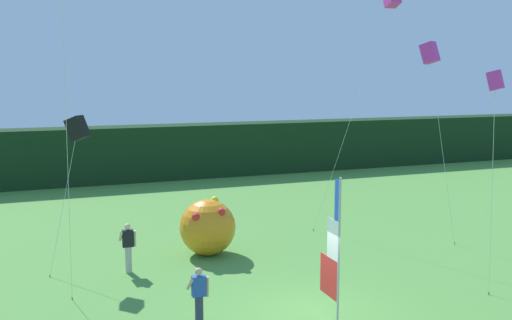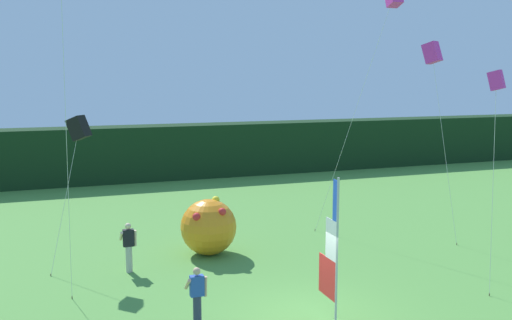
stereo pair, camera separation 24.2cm
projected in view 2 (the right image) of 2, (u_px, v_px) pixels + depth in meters
ground_plane at (314, 319)px, 15.63m from camera, size 120.00×120.00×0.00m
distant_treeline at (160, 152)px, 36.79m from camera, size 80.00×2.40×3.45m
banner_flag at (332, 255)px, 14.93m from camera, size 0.06×1.03×4.05m
person_near_banner at (129, 246)px, 19.23m from camera, size 0.55×0.48×1.70m
person_mid_field at (197, 296)px, 14.96m from camera, size 0.55×0.48×1.65m
inflatable_balloon at (209, 227)px, 21.14m from camera, size 2.08×2.08×2.15m
kite_magenta_box_1 at (432, 53)px, 22.69m from camera, size 0.83×2.03×7.95m
kite_black_box_2 at (79, 128)px, 19.78m from camera, size 1.62×1.65×5.25m
kite_magenta_box_3 at (496, 82)px, 17.38m from camera, size 0.94×1.26×6.77m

